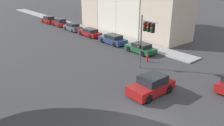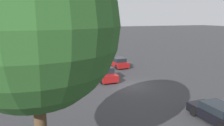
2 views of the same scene
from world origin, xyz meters
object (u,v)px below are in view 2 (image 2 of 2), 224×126
at_px(parked_car_0, 33,68).
at_px(fire_hydrant, 55,70).
at_px(crossing_car_0, 119,63).
at_px(crossing_car_1, 105,74).
at_px(street_tree, 34,26).
at_px(crossing_car_2, 217,113).
at_px(traffic_signal, 67,45).

height_order(parked_car_0, fire_hydrant, parked_car_0).
distance_m(crossing_car_0, crossing_car_1, 7.19).
height_order(street_tree, crossing_car_2, street_tree).
bearing_deg(traffic_signal, fire_hydrant, -143.87).
bearing_deg(crossing_car_2, parked_car_0, 30.31).
xyz_separation_m(traffic_signal, fire_hydrant, (2.06, 1.39, -3.52)).
bearing_deg(traffic_signal, crossing_car_1, 50.96).
height_order(street_tree, parked_car_0, street_tree).
height_order(street_tree, fire_hydrant, street_tree).
bearing_deg(crossing_car_1, parked_car_0, -131.62).
height_order(traffic_signal, parked_car_0, traffic_signal).
bearing_deg(street_tree, crossing_car_0, -30.78).
xyz_separation_m(crossing_car_1, parked_car_0, (7.32, 8.05, -0.14)).
distance_m(traffic_signal, crossing_car_1, 6.05).
distance_m(traffic_signal, fire_hydrant, 4.31).
relative_size(crossing_car_2, parked_car_0, 1.00).
height_order(street_tree, traffic_signal, street_tree).
relative_size(street_tree, traffic_signal, 1.88).
distance_m(street_tree, parked_car_0, 22.78).
distance_m(street_tree, crossing_car_1, 17.74).
bearing_deg(traffic_signal, street_tree, -10.92).
height_order(traffic_signal, fire_hydrant, traffic_signal).
distance_m(crossing_car_1, parked_car_0, 10.88).
xyz_separation_m(street_tree, parked_car_0, (21.86, 0.05, -6.41)).
height_order(crossing_car_1, crossing_car_2, crossing_car_1).
distance_m(traffic_signal, parked_car_0, 6.71).
relative_size(traffic_signal, parked_car_0, 1.33).
xyz_separation_m(traffic_signal, crossing_car_0, (2.51, -7.98, -3.33)).
relative_size(street_tree, parked_car_0, 2.50).
bearing_deg(crossing_car_1, street_tree, -28.18).
bearing_deg(traffic_signal, parked_car_0, -130.95).
bearing_deg(parked_car_0, fire_hydrant, 148.24).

